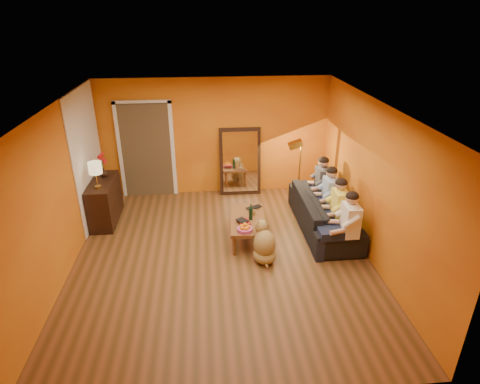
{
  "coord_description": "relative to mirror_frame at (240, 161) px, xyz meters",
  "views": [
    {
      "loc": [
        -0.23,
        -5.77,
        3.94
      ],
      "look_at": [
        0.35,
        0.5,
        1.0
      ],
      "focal_mm": 30.0,
      "sensor_mm": 36.0,
      "label": 1
    }
  ],
  "objects": [
    {
      "name": "vase",
      "position": [
        -2.79,
        -0.83,
        0.18
      ],
      "size": [
        0.17,
        0.17,
        0.18
      ],
      "primitive_type": "imported",
      "color": "black",
      "rests_on": "sideboard"
    },
    {
      "name": "table_lamp",
      "position": [
        -2.79,
        -1.38,
        0.34
      ],
      "size": [
        0.24,
        0.24,
        0.51
      ],
      "primitive_type": null,
      "color": "beige",
      "rests_on": "sideboard"
    },
    {
      "name": "person_mid_right",
      "position": [
        1.58,
        -1.67,
        -0.15
      ],
      "size": [
        0.7,
        0.44,
        1.22
      ],
      "primitive_type": null,
      "color": "#829CCA",
      "rests_on": "sofa"
    },
    {
      "name": "floor_lamp",
      "position": [
        1.18,
        -0.77,
        -0.04
      ],
      "size": [
        0.31,
        0.25,
        1.44
      ],
      "primitive_type": null,
      "rotation": [
        0.0,
        0.0,
        -0.05
      ],
      "color": "gold",
      "rests_on": "floor"
    },
    {
      "name": "coffee_table",
      "position": [
        -0.05,
        -2.03,
        -0.55
      ],
      "size": [
        0.7,
        1.26,
        0.42
      ],
      "primitive_type": null,
      "rotation": [
        0.0,
        0.0,
        -0.07
      ],
      "color": "brown",
      "rests_on": "floor"
    },
    {
      "name": "laptop",
      "position": [
        0.13,
        -1.68,
        -0.33
      ],
      "size": [
        0.37,
        0.31,
        0.02
      ],
      "primitive_type": "imported",
      "rotation": [
        0.0,
        0.0,
        0.43
      ],
      "color": "black",
      "rests_on": "coffee_table"
    },
    {
      "name": "door_jamb_right",
      "position": [
        -1.48,
        0.08,
        0.29
      ],
      "size": [
        0.08,
        0.06,
        2.2
      ],
      "primitive_type": "cube",
      "color": "white",
      "rests_on": "wall_back"
    },
    {
      "name": "book_upper",
      "position": [
        -0.23,
        -2.24,
        -0.29
      ],
      "size": [
        0.25,
        0.26,
        0.02
      ],
      "primitive_type": "imported",
      "rotation": [
        0.0,
        0.0,
        0.59
      ],
      "color": "black",
      "rests_on": "book_mid"
    },
    {
      "name": "book_mid",
      "position": [
        -0.22,
        -2.22,
        -0.31
      ],
      "size": [
        0.19,
        0.25,
        0.02
      ],
      "primitive_type": "imported",
      "rotation": [
        0.0,
        0.0,
        0.08
      ],
      "color": "red",
      "rests_on": "book_lower"
    },
    {
      "name": "dog",
      "position": [
        0.16,
        -2.74,
        -0.4
      ],
      "size": [
        0.52,
        0.68,
        0.71
      ],
      "primitive_type": null,
      "rotation": [
        0.0,
        0.0,
        0.25
      ],
      "color": "olive",
      "rests_on": "floor"
    },
    {
      "name": "door_header",
      "position": [
        -2.05,
        0.08,
        1.36
      ],
      "size": [
        1.22,
        0.06,
        0.08
      ],
      "primitive_type": "cube",
      "color": "white",
      "rests_on": "wall_back"
    },
    {
      "name": "mirror_frame",
      "position": [
        0.0,
        0.0,
        0.0
      ],
      "size": [
        0.92,
        0.27,
        1.51
      ],
      "primitive_type": "cube",
      "rotation": [
        -0.14,
        0.0,
        0.0
      ],
      "color": "black",
      "rests_on": "floor"
    },
    {
      "name": "person_mid_left",
      "position": [
        1.58,
        -2.22,
        -0.15
      ],
      "size": [
        0.7,
        0.44,
        1.22
      ],
      "primitive_type": null,
      "color": "#E7DE4D",
      "rests_on": "sofa"
    },
    {
      "name": "sofa",
      "position": [
        1.45,
        -1.77,
        -0.43
      ],
      "size": [
        2.29,
        0.9,
        0.67
      ],
      "primitive_type": "imported",
      "rotation": [
        0.0,
        0.0,
        1.57
      ],
      "color": "black",
      "rests_on": "floor"
    },
    {
      "name": "door_jamb_left",
      "position": [
        -2.62,
        0.08,
        0.29
      ],
      "size": [
        0.08,
        0.06,
        2.2
      ],
      "primitive_type": "cube",
      "color": "white",
      "rests_on": "wall_back"
    },
    {
      "name": "tumbler",
      "position": [
        0.07,
        -1.91,
        -0.3
      ],
      "size": [
        0.11,
        0.11,
        0.09
      ],
      "primitive_type": "imported",
      "rotation": [
        0.0,
        0.0,
        -0.13
      ],
      "color": "#B27F3F",
      "rests_on": "coffee_table"
    },
    {
      "name": "book_lower",
      "position": [
        -0.23,
        -2.23,
        -0.33
      ],
      "size": [
        0.25,
        0.29,
        0.02
      ],
      "primitive_type": "imported",
      "rotation": [
        0.0,
        0.0,
        0.35
      ],
      "color": "black",
      "rests_on": "coffee_table"
    },
    {
      "name": "room_shell",
      "position": [
        -0.55,
        -2.26,
        0.54
      ],
      "size": [
        5.0,
        5.5,
        2.6
      ],
      "color": "brown",
      "rests_on": "ground"
    },
    {
      "name": "white_accent",
      "position": [
        -3.04,
        -0.88,
        0.54
      ],
      "size": [
        0.02,
        1.9,
        2.58
      ],
      "primitive_type": "cube",
      "color": "white",
      "rests_on": "wall_left"
    },
    {
      "name": "mirror_glass",
      "position": [
        0.0,
        -0.04,
        0.0
      ],
      "size": [
        0.78,
        0.21,
        1.35
      ],
      "primitive_type": "cube",
      "rotation": [
        -0.14,
        0.0,
        0.0
      ],
      "color": "white",
      "rests_on": "mirror_frame"
    },
    {
      "name": "flowers",
      "position": [
        -2.79,
        -0.83,
        0.47
      ],
      "size": [
        0.17,
        0.17,
        0.51
      ],
      "primitive_type": null,
      "color": "red",
      "rests_on": "vase"
    },
    {
      "name": "fruit_bowl",
      "position": [
        -0.15,
        -2.48,
        -0.26
      ],
      "size": [
        0.26,
        0.26,
        0.16
      ],
      "primitive_type": null,
      "color": "#C44594",
      "rests_on": "coffee_table"
    },
    {
      "name": "doorway_recess",
      "position": [
        -2.05,
        0.2,
        0.29
      ],
      "size": [
        1.06,
        0.3,
        2.1
      ],
      "primitive_type": "cube",
      "color": "#3F2D19",
      "rests_on": "floor"
    },
    {
      "name": "person_far_left",
      "position": [
        1.58,
        -2.77,
        -0.15
      ],
      "size": [
        0.7,
        0.44,
        1.22
      ],
      "primitive_type": null,
      "color": "white",
      "rests_on": "sofa"
    },
    {
      "name": "wine_bottle",
      "position": [
        0.0,
        -2.08,
        -0.18
      ],
      "size": [
        0.07,
        0.07,
        0.31
      ],
      "primitive_type": "cylinder",
      "color": "black",
      "rests_on": "coffee_table"
    },
    {
      "name": "person_far_right",
      "position": [
        1.58,
        -1.12,
        -0.15
      ],
      "size": [
        0.7,
        0.44,
        1.22
      ],
      "primitive_type": null,
      "color": "#333439",
      "rests_on": "sofa"
    },
    {
      "name": "sideboard",
      "position": [
        -2.79,
        -1.08,
        -0.34
      ],
      "size": [
        0.44,
        1.18,
        0.85
      ],
      "primitive_type": "cube",
      "color": "black",
      "rests_on": "floor"
    }
  ]
}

